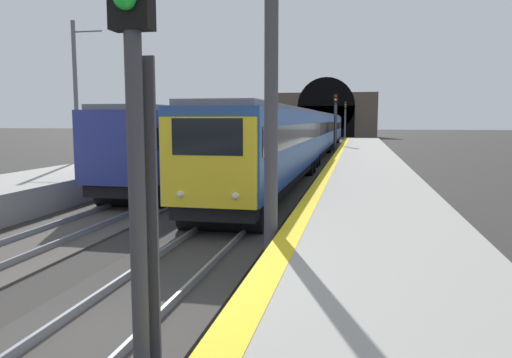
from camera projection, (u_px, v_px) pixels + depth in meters
name	position (u px, v px, depth m)	size (l,w,h in m)	color
ground_plane	(86.00, 347.00, 7.24)	(320.00, 320.00, 0.00)	#302D2B
platform_right	(389.00, 339.00, 6.33)	(112.00, 3.98, 1.02)	#9E9B93
platform_right_edge_strip	(256.00, 291.00, 6.61)	(112.00, 0.50, 0.01)	yellow
track_main_line	(86.00, 344.00, 7.24)	(160.00, 3.10, 0.21)	#383533
train_main_approaching	(312.00, 133.00, 41.41)	(58.63, 2.87, 3.85)	#264C99
train_adjacent_platform	(239.00, 135.00, 34.94)	(36.63, 2.88, 4.72)	navy
railway_signal_near	(136.00, 139.00, 4.58)	(0.39, 0.38, 5.13)	#38383D
railway_signal_mid	(335.00, 120.00, 43.80)	(0.39, 0.38, 5.51)	#38383D
railway_signal_far	(345.00, 117.00, 75.78)	(0.39, 0.38, 6.01)	#4C4C54
tunnel_portal	(326.00, 115.00, 94.05)	(2.49, 18.94, 11.11)	#51473D
catenary_mast_near	(76.00, 100.00, 26.68)	(0.22, 1.75, 8.48)	#595B60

